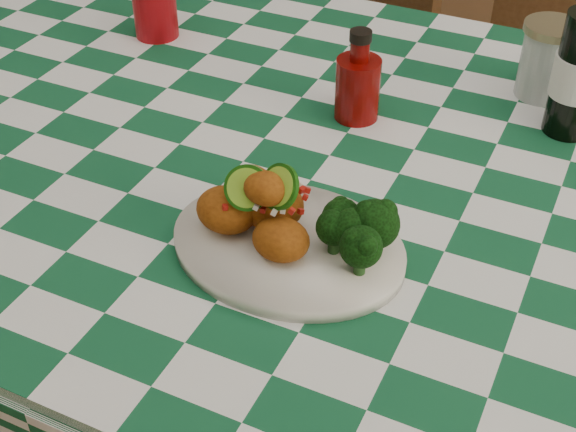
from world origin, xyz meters
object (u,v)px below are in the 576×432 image
at_px(dining_table, 322,347).
at_px(red_tumbler, 154,0).
at_px(mason_jar, 547,60).
at_px(wooden_chair_right, 548,146).
at_px(ketchup_bottle, 358,75).
at_px(wooden_chair_left, 312,94).
at_px(plate, 288,246).
at_px(fried_chicken_pile, 269,205).

bearing_deg(dining_table, red_tumbler, 152.64).
height_order(mason_jar, wooden_chair_right, mason_jar).
bearing_deg(mason_jar, ketchup_bottle, -141.81).
distance_m(wooden_chair_left, wooden_chair_right, 0.56).
height_order(plate, ketchup_bottle, ketchup_bottle).
distance_m(fried_chicken_pile, wooden_chair_left, 1.04).
distance_m(plate, wooden_chair_left, 1.03).
relative_size(red_tumbler, ketchup_bottle, 0.95).
height_order(red_tumbler, wooden_chair_left, red_tumbler).
distance_m(fried_chicken_pile, red_tumbler, 0.61).
relative_size(ketchup_bottle, wooden_chair_left, 0.15).
distance_m(red_tumbler, wooden_chair_left, 0.63).
relative_size(dining_table, wooden_chair_right, 1.93).
distance_m(fried_chicken_pile, ketchup_bottle, 0.32).
distance_m(ketchup_bottle, wooden_chair_left, 0.78).
xyz_separation_m(fried_chicken_pile, wooden_chair_right, (0.22, 0.94, -0.42)).
bearing_deg(red_tumbler, mason_jar, 6.94).
relative_size(dining_table, fried_chicken_pile, 11.70).
bearing_deg(wooden_chair_right, wooden_chair_left, -176.61).
height_order(plate, mason_jar, mason_jar).
bearing_deg(ketchup_bottle, plate, -82.81).
height_order(dining_table, mason_jar, mason_jar).
distance_m(red_tumbler, mason_jar, 0.66).
bearing_deg(wooden_chair_right, plate, -102.49).
xyz_separation_m(red_tumbler, ketchup_bottle, (0.42, -0.11, 0.00)).
distance_m(dining_table, fried_chicken_pile, 0.50).
height_order(plate, fried_chicken_pile, fried_chicken_pile).
relative_size(red_tumbler, mason_jar, 1.12).
xyz_separation_m(ketchup_bottle, wooden_chair_right, (0.23, 0.62, -0.42)).
bearing_deg(mason_jar, wooden_chair_right, 90.22).
height_order(plate, red_tumbler, red_tumbler).
bearing_deg(dining_table, ketchup_bottle, 92.62).
bearing_deg(wooden_chair_right, dining_table, -108.28).
height_order(fried_chicken_pile, wooden_chair_left, wooden_chair_left).
bearing_deg(plate, wooden_chair_right, 78.41).
xyz_separation_m(dining_table, wooden_chair_right, (0.23, 0.73, 0.04)).
distance_m(plate, wooden_chair_right, 1.03).
height_order(ketchup_bottle, wooden_chair_left, ketchup_bottle).
bearing_deg(red_tumbler, ketchup_bottle, -14.22).
bearing_deg(plate, ketchup_bottle, 97.19).
bearing_deg(wooden_chair_left, wooden_chair_right, 20.14).
xyz_separation_m(red_tumbler, wooden_chair_right, (0.65, 0.51, -0.42)).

